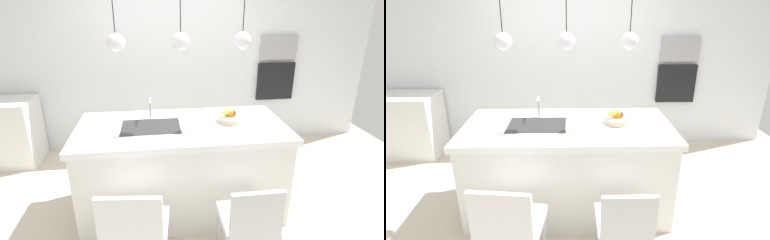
# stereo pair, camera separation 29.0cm
# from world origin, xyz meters

# --- Properties ---
(floor) EXTENTS (6.60, 6.60, 0.00)m
(floor) POSITION_xyz_m (0.00, 0.00, 0.00)
(floor) COLOR beige
(floor) RESTS_ON ground
(back_wall) EXTENTS (6.00, 0.10, 2.60)m
(back_wall) POSITION_xyz_m (0.00, 1.65, 1.30)
(back_wall) COLOR white
(back_wall) RESTS_ON ground
(kitchen_island) EXTENTS (2.03, 0.97, 0.94)m
(kitchen_island) POSITION_xyz_m (0.00, 0.00, 0.47)
(kitchen_island) COLOR white
(kitchen_island) RESTS_ON ground
(sink_basin) EXTENTS (0.56, 0.40, 0.02)m
(sink_basin) POSITION_xyz_m (-0.30, 0.00, 0.93)
(sink_basin) COLOR #2D2D30
(sink_basin) RESTS_ON kitchen_island
(faucet) EXTENTS (0.02, 0.17, 0.22)m
(faucet) POSITION_xyz_m (-0.30, 0.21, 1.08)
(faucet) COLOR silver
(faucet) RESTS_ON kitchen_island
(fruit_bowl) EXTENTS (0.26, 0.26, 0.15)m
(fruit_bowl) POSITION_xyz_m (0.49, 0.04, 0.99)
(fruit_bowl) COLOR beige
(fruit_bowl) RESTS_ON kitchen_island
(microwave) EXTENTS (0.54, 0.08, 0.34)m
(microwave) POSITION_xyz_m (1.58, 1.58, 1.44)
(microwave) COLOR #9E9EA3
(microwave) RESTS_ON back_wall
(oven) EXTENTS (0.56, 0.08, 0.56)m
(oven) POSITION_xyz_m (1.58, 1.58, 0.94)
(oven) COLOR black
(oven) RESTS_ON back_wall
(chair_near) EXTENTS (0.52, 0.51, 0.87)m
(chair_near) POSITION_xyz_m (-0.44, -0.88, 0.49)
(chair_near) COLOR white
(chair_near) RESTS_ON ground
(chair_middle) EXTENTS (0.41, 0.48, 0.83)m
(chair_middle) POSITION_xyz_m (0.43, -0.88, 0.48)
(chair_middle) COLOR silver
(chair_middle) RESTS_ON ground
(pendant_light_left) EXTENTS (0.16, 0.16, 0.76)m
(pendant_light_left) POSITION_xyz_m (-0.56, 0.00, 1.74)
(pendant_light_left) COLOR silver
(pendant_light_center) EXTENTS (0.16, 0.16, 0.76)m
(pendant_light_center) POSITION_xyz_m (0.00, 0.00, 1.74)
(pendant_light_center) COLOR silver
(pendant_light_right) EXTENTS (0.16, 0.16, 0.76)m
(pendant_light_right) POSITION_xyz_m (0.56, 0.00, 1.74)
(pendant_light_right) COLOR silver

